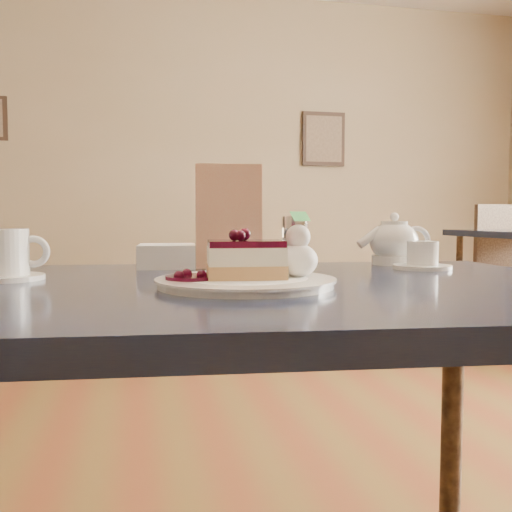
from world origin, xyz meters
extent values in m
cube|color=#89734F|center=(0.00, 5.00, 1.50)|extent=(8.00, 0.02, 3.00)
cube|color=black|center=(1.80, 4.97, 1.60)|extent=(0.45, 0.03, 0.55)
cube|color=#192132|center=(0.02, 0.17, 0.68)|extent=(1.19, 0.85, 0.04)
cylinder|color=#513923|center=(0.55, 0.44, 0.33)|extent=(0.05, 0.05, 0.66)
cylinder|color=white|center=(0.01, 0.12, 0.71)|extent=(0.26, 0.26, 0.01)
cube|color=#C18649|center=(0.01, 0.12, 0.72)|extent=(0.12, 0.09, 0.02)
cube|color=white|center=(0.01, 0.12, 0.75)|extent=(0.12, 0.09, 0.03)
cube|color=black|center=(0.01, 0.12, 0.77)|extent=(0.12, 0.09, 0.01)
ellipsoid|color=white|center=(0.09, 0.13, 0.74)|extent=(0.06, 0.06, 0.05)
cylinder|color=black|center=(-0.07, 0.13, 0.72)|extent=(0.07, 0.07, 0.01)
cylinder|color=white|center=(-0.35, 0.30, 0.71)|extent=(0.12, 0.12, 0.01)
cylinder|color=white|center=(-0.35, 0.30, 0.75)|extent=(0.07, 0.07, 0.07)
torus|color=white|center=(-0.31, 0.30, 0.75)|extent=(0.05, 0.01, 0.05)
cylinder|color=white|center=(0.41, 0.33, 0.71)|extent=(0.11, 0.11, 0.01)
cylinder|color=white|center=(0.41, 0.33, 0.73)|extent=(0.06, 0.06, 0.05)
ellipsoid|color=white|center=(0.40, 0.44, 0.75)|extent=(0.10, 0.10, 0.09)
cylinder|color=white|center=(0.40, 0.44, 0.80)|extent=(0.06, 0.06, 0.01)
cylinder|color=white|center=(0.33, 0.44, 0.75)|extent=(0.06, 0.02, 0.05)
cube|color=beige|center=(0.04, 0.43, 0.81)|extent=(0.13, 0.04, 0.21)
cylinder|color=white|center=(0.18, 0.43, 0.74)|extent=(0.05, 0.05, 0.08)
cylinder|color=silver|center=(0.18, 0.43, 0.79)|extent=(0.06, 0.06, 0.02)
cube|color=white|center=(-0.08, 0.46, 0.73)|extent=(0.12, 0.12, 0.05)
cylinder|color=#513923|center=(1.95, 2.66, 0.34)|extent=(0.04, 0.04, 0.68)
camera|label=1|loc=(-0.15, -0.69, 0.81)|focal=40.00mm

